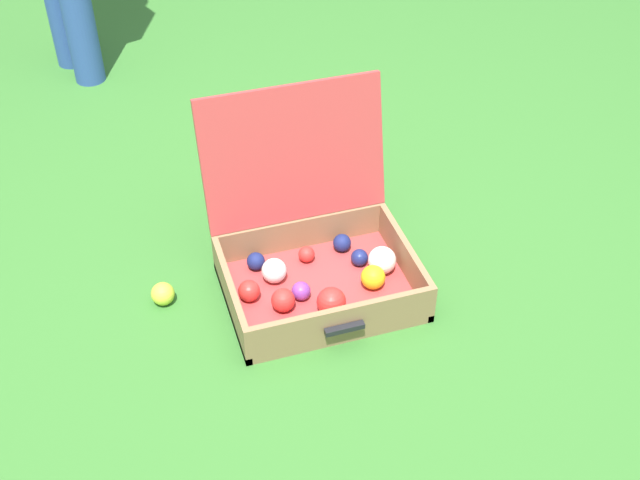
{
  "coord_description": "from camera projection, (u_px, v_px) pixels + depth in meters",
  "views": [
    {
      "loc": [
        -0.45,
        -1.59,
        1.65
      ],
      "look_at": [
        0.06,
        0.03,
        0.21
      ],
      "focal_mm": 45.56,
      "sensor_mm": 36.0,
      "label": 1
    }
  ],
  "objects": [
    {
      "name": "stray_ball_on_grass",
      "position": [
        163.0,
        294.0,
        2.32
      ],
      "size": [
        0.07,
        0.07,
        0.07
      ],
      "primitive_type": "sphere",
      "color": "#CCDB38",
      "rests_on": "ground"
    },
    {
      "name": "ground_plane",
      "position": [
        302.0,
        307.0,
        2.33
      ],
      "size": [
        16.0,
        16.0,
        0.0
      ],
      "primitive_type": "plane",
      "color": "#336B28"
    },
    {
      "name": "open_suitcase",
      "position": [
        314.0,
        250.0,
        2.34
      ],
      "size": [
        0.54,
        0.53,
        0.53
      ],
      "color": "#B23838",
      "rests_on": "ground"
    }
  ]
}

